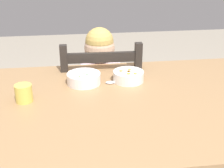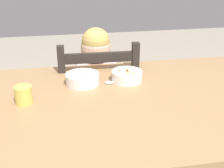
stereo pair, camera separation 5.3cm
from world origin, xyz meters
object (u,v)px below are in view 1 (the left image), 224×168
object	(u,v)px
spoon	(114,82)
drinking_cup	(24,93)
dining_table	(116,121)
dining_chair	(101,111)
bowl_of_carrots	(128,76)
child_figure	(101,84)
bowl_of_peas	(84,78)

from	to	relation	value
spoon	drinking_cup	world-z (taller)	drinking_cup
dining_table	dining_chair	size ratio (longest dim) A/B	1.70
spoon	bowl_of_carrots	bearing A→B (deg)	12.60
child_figure	spoon	world-z (taller)	child_figure
dining_table	bowl_of_peas	xyz separation A→B (m)	(-0.12, 0.20, 0.12)
bowl_of_peas	bowl_of_carrots	world-z (taller)	bowl_of_peas
child_figure	spoon	bearing A→B (deg)	-83.87
bowl_of_peas	dining_chair	bearing A→B (deg)	70.92
child_figure	bowl_of_carrots	size ratio (longest dim) A/B	6.52
bowl_of_peas	bowl_of_carrots	bearing A→B (deg)	-0.00
dining_chair	bowl_of_peas	bearing A→B (deg)	-109.08
dining_table	dining_chair	world-z (taller)	dining_chair
bowl_of_peas	spoon	xyz separation A→B (m)	(0.14, -0.02, -0.02)
dining_chair	child_figure	xyz separation A→B (m)	(0.00, -0.01, 0.18)
dining_table	drinking_cup	size ratio (longest dim) A/B	20.87
bowl_of_peas	bowl_of_carrots	size ratio (longest dim) A/B	1.08
bowl_of_peas	drinking_cup	size ratio (longest dim) A/B	2.13
dining_chair	spoon	xyz separation A→B (m)	(0.03, -0.31, 0.33)
dining_chair	bowl_of_peas	world-z (taller)	dining_chair
bowl_of_carrots	drinking_cup	xyz separation A→B (m)	(-0.46, -0.15, 0.01)
dining_table	bowl_of_peas	distance (m)	0.26
child_figure	drinking_cup	xyz separation A→B (m)	(-0.36, -0.44, 0.17)
child_figure	bowl_of_peas	bearing A→B (deg)	-109.70
child_figure	drinking_cup	bearing A→B (deg)	-128.76
bowl_of_peas	drinking_cup	distance (m)	0.29
dining_chair	bowl_of_peas	distance (m)	0.47
child_figure	spoon	xyz separation A→B (m)	(0.03, -0.31, 0.14)
dining_table	drinking_cup	world-z (taller)	drinking_cup
dining_table	child_figure	xyz separation A→B (m)	(-0.02, 0.49, -0.04)
bowl_of_peas	drinking_cup	xyz separation A→B (m)	(-0.25, -0.15, 0.01)
spoon	dining_chair	bearing A→B (deg)	96.30
drinking_cup	bowl_of_carrots	bearing A→B (deg)	18.09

